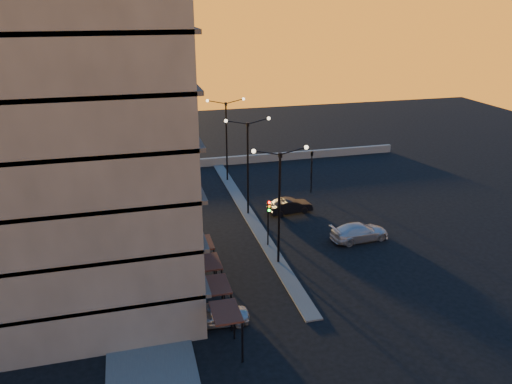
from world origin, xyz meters
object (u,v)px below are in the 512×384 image
at_px(car_sedan, 290,206).
at_px(car_wagon, 360,232).
at_px(traffic_light_main, 269,215).
at_px(streetlamp_mid, 248,159).
at_px(car_hatchback, 218,314).

distance_m(car_sedan, car_wagon, 8.18).
bearing_deg(car_wagon, traffic_light_main, 80.23).
xyz_separation_m(streetlamp_mid, car_hatchback, (-6.10, -16.61, -4.89)).
height_order(traffic_light_main, car_sedan, traffic_light_main).
bearing_deg(car_wagon, car_sedan, 24.39).
relative_size(streetlamp_mid, car_sedan, 2.16).
xyz_separation_m(streetlamp_mid, traffic_light_main, (0.00, -7.13, -2.70)).
bearing_deg(car_hatchback, car_wagon, -52.33).
xyz_separation_m(streetlamp_mid, car_wagon, (8.00, -7.86, -4.84)).
xyz_separation_m(car_hatchback, car_wagon, (14.10, 8.75, 0.05)).
distance_m(streetlamp_mid, traffic_light_main, 7.62).
xyz_separation_m(traffic_light_main, car_hatchback, (-6.10, -9.48, -2.19)).
height_order(streetlamp_mid, traffic_light_main, streetlamp_mid).
bearing_deg(streetlamp_mid, car_hatchback, -110.17).
distance_m(streetlamp_mid, car_hatchback, 18.36).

